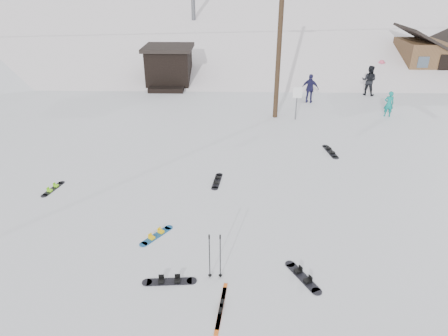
{
  "coord_description": "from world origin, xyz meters",
  "views": [
    {
      "loc": [
        -0.39,
        -7.72,
        7.51
      ],
      "look_at": [
        -0.68,
        4.56,
        1.4
      ],
      "focal_mm": 32.0,
      "sensor_mm": 36.0,
      "label": 1
    }
  ],
  "objects_px": {
    "hero_skis": "(221,307)",
    "hero_snowboard": "(156,235)",
    "cabin": "(433,57)",
    "utility_pole": "(280,31)"
  },
  "relations": [
    {
      "from": "utility_pole",
      "to": "cabin",
      "type": "distance_m",
      "value": 16.71
    },
    {
      "from": "hero_snowboard",
      "to": "hero_skis",
      "type": "xyz_separation_m",
      "value": [
        2.13,
        -2.93,
        0.0
      ]
    },
    {
      "from": "hero_skis",
      "to": "cabin",
      "type": "bearing_deg",
      "value": 63.98
    },
    {
      "from": "cabin",
      "to": "hero_snowboard",
      "type": "bearing_deg",
      "value": -129.57
    },
    {
      "from": "hero_snowboard",
      "to": "utility_pole",
      "type": "bearing_deg",
      "value": 13.04
    },
    {
      "from": "utility_pole",
      "to": "cabin",
      "type": "xyz_separation_m",
      "value": [
        13.0,
        10.0,
        -3.2
      ]
    },
    {
      "from": "cabin",
      "to": "hero_snowboard",
      "type": "xyz_separation_m",
      "value": [
        -17.76,
        -21.49,
        -1.46
      ]
    },
    {
      "from": "cabin",
      "to": "hero_snowboard",
      "type": "relative_size",
      "value": 4.66
    },
    {
      "from": "utility_pole",
      "to": "hero_snowboard",
      "type": "bearing_deg",
      "value": -112.5
    },
    {
      "from": "hero_skis",
      "to": "hero_snowboard",
      "type": "bearing_deg",
      "value": 132.55
    }
  ]
}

